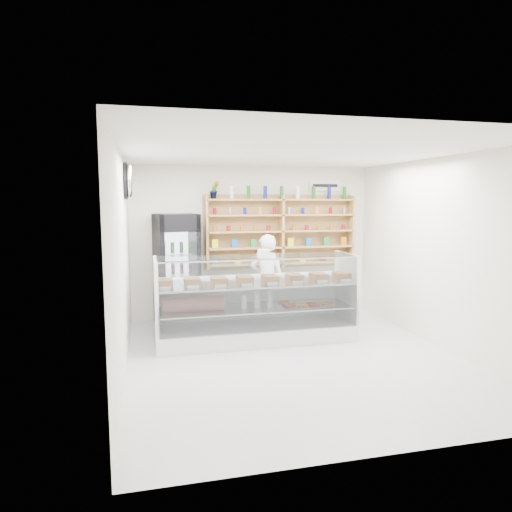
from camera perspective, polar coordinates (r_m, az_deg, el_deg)
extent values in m
plane|color=#BABBBF|center=(6.48, 4.86, -12.58)|extent=(5.00, 5.00, 0.00)
plane|color=white|center=(6.15, 5.14, 12.86)|extent=(5.00, 5.00, 0.00)
plane|color=silver|center=(8.55, -0.34, 1.81)|extent=(4.50, 0.00, 4.50)
plane|color=silver|center=(3.90, 16.78, -4.63)|extent=(4.50, 0.00, 4.50)
plane|color=silver|center=(5.85, -16.39, -0.84)|extent=(0.00, 5.00, 5.00)
plane|color=silver|center=(7.20, 22.24, 0.33)|extent=(0.00, 5.00, 5.00)
cube|color=white|center=(7.18, 0.02, -9.53)|extent=(3.06, 0.87, 0.25)
cube|color=white|center=(7.45, -0.71, -5.36)|extent=(3.06, 0.05, 0.64)
cube|color=silver|center=(7.08, 0.02, -6.48)|extent=(2.94, 0.76, 0.02)
cube|color=silver|center=(7.01, 0.02, -3.48)|extent=(3.00, 0.80, 0.02)
cube|color=silver|center=(6.63, 0.87, -5.02)|extent=(3.00, 0.12, 1.07)
cube|color=silver|center=(6.89, 0.12, -0.05)|extent=(3.00, 0.61, 0.01)
imported|color=white|center=(7.90, 1.35, -3.02)|extent=(0.65, 0.50, 1.60)
cube|color=black|center=(8.03, -9.88, -1.72)|extent=(0.80, 0.79, 1.94)
cube|color=#340539|center=(7.64, -10.27, 4.04)|extent=(0.68, 0.15, 0.27)
cube|color=silver|center=(7.72, -10.13, -2.73)|extent=(0.58, 0.11, 1.53)
cube|color=#A38C4D|center=(8.22, -6.21, 2.89)|extent=(0.04, 0.28, 1.33)
cube|color=#A38C4D|center=(8.51, 3.19, 3.06)|extent=(0.04, 0.28, 1.33)
cube|color=#A38C4D|center=(9.02, 11.76, 3.14)|extent=(0.04, 0.28, 1.33)
cube|color=#A38C4D|center=(8.57, 3.17, -0.88)|extent=(2.80, 0.28, 0.03)
cube|color=#A38C4D|center=(8.54, 3.18, 1.12)|extent=(2.80, 0.28, 0.03)
cube|color=#A38C4D|center=(8.51, 3.19, 3.13)|extent=(2.80, 0.28, 0.03)
cube|color=#A38C4D|center=(8.50, 3.21, 5.14)|extent=(2.80, 0.28, 0.03)
cube|color=#A38C4D|center=(8.49, 3.22, 7.03)|extent=(2.80, 0.28, 0.03)
imported|color=#1E6626|center=(8.22, -5.23, 8.22)|extent=(0.19, 0.16, 0.31)
ellipsoid|color=silver|center=(7.00, -15.56, 9.03)|extent=(0.15, 0.50, 0.50)
cube|color=white|center=(8.92, 8.59, 8.70)|extent=(0.62, 0.03, 0.20)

